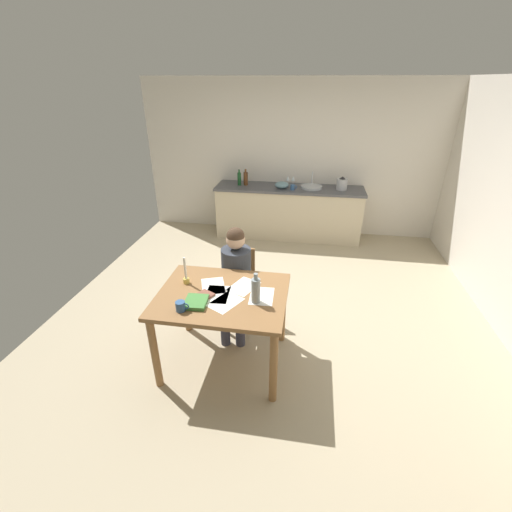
% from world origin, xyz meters
% --- Properties ---
extents(ground_plane, '(5.20, 5.20, 0.04)m').
position_xyz_m(ground_plane, '(0.00, 0.00, -0.02)').
color(ground_plane, tan).
extents(wall_back, '(5.20, 0.12, 2.60)m').
position_xyz_m(wall_back, '(0.00, 2.60, 1.30)').
color(wall_back, silver).
rests_on(wall_back, ground).
extents(kitchen_counter, '(2.52, 0.64, 0.90)m').
position_xyz_m(kitchen_counter, '(0.00, 2.24, 0.45)').
color(kitchen_counter, beige).
rests_on(kitchen_counter, ground).
extents(dining_table, '(1.18, 0.93, 0.80)m').
position_xyz_m(dining_table, '(-0.36, -1.00, 0.68)').
color(dining_table, olive).
rests_on(dining_table, ground).
extents(chair_at_table, '(0.43, 0.43, 0.87)m').
position_xyz_m(chair_at_table, '(-0.37, -0.30, 0.48)').
color(chair_at_table, olive).
rests_on(chair_at_table, ground).
extents(person_seated, '(0.34, 0.61, 1.19)m').
position_xyz_m(person_seated, '(-0.36, -0.45, 0.68)').
color(person_seated, '#333842').
rests_on(person_seated, ground).
extents(coffee_mug, '(0.12, 0.08, 0.09)m').
position_xyz_m(coffee_mug, '(-0.64, -1.31, 0.84)').
color(coffee_mug, '#33598C').
rests_on(coffee_mug, dining_table).
extents(candlestick, '(0.06, 0.06, 0.28)m').
position_xyz_m(candlestick, '(-0.75, -0.88, 0.88)').
color(candlestick, gold).
rests_on(candlestick, dining_table).
extents(book_magazine, '(0.20, 0.23, 0.03)m').
position_xyz_m(book_magazine, '(-0.55, -1.19, 0.82)').
color(book_magazine, '#43813A').
rests_on(book_magazine, dining_table).
extents(book_cookery, '(0.21, 0.23, 0.02)m').
position_xyz_m(book_cookery, '(-0.52, -1.09, 0.81)').
color(book_cookery, brown).
rests_on(book_cookery, dining_table).
extents(paper_letter, '(0.22, 0.30, 0.00)m').
position_xyz_m(paper_letter, '(-0.00, -0.98, 0.80)').
color(paper_letter, white).
rests_on(paper_letter, dining_table).
extents(paper_bill, '(0.23, 0.31, 0.00)m').
position_xyz_m(paper_bill, '(-0.40, -1.02, 0.80)').
color(paper_bill, white).
rests_on(paper_bill, dining_table).
extents(paper_envelope, '(0.30, 0.35, 0.00)m').
position_xyz_m(paper_envelope, '(-0.48, -0.89, 0.80)').
color(paper_envelope, white).
rests_on(paper_envelope, dining_table).
extents(paper_receipt, '(0.33, 0.36, 0.00)m').
position_xyz_m(paper_receipt, '(-0.30, -1.13, 0.80)').
color(paper_receipt, white).
rests_on(paper_receipt, dining_table).
extents(paper_notice, '(0.31, 0.36, 0.00)m').
position_xyz_m(paper_notice, '(-0.19, -0.85, 0.80)').
color(paper_notice, white).
rests_on(paper_notice, dining_table).
extents(wine_bottle_on_table, '(0.08, 0.08, 0.29)m').
position_xyz_m(wine_bottle_on_table, '(-0.04, -1.08, 0.92)').
color(wine_bottle_on_table, '#8C999E').
rests_on(wine_bottle_on_table, dining_table).
extents(sink_unit, '(0.36, 0.36, 0.24)m').
position_xyz_m(sink_unit, '(0.37, 2.24, 0.92)').
color(sink_unit, '#B2B7BC').
rests_on(sink_unit, kitchen_counter).
extents(bottle_oil, '(0.06, 0.06, 0.27)m').
position_xyz_m(bottle_oil, '(-0.87, 2.23, 1.01)').
color(bottle_oil, '#194C23').
rests_on(bottle_oil, kitchen_counter).
extents(bottle_vinegar, '(0.07, 0.07, 0.28)m').
position_xyz_m(bottle_vinegar, '(-0.76, 2.26, 1.02)').
color(bottle_vinegar, '#593319').
rests_on(bottle_vinegar, kitchen_counter).
extents(mixing_bowl, '(0.24, 0.24, 0.11)m').
position_xyz_m(mixing_bowl, '(-0.12, 2.17, 0.95)').
color(mixing_bowl, '#668C99').
rests_on(mixing_bowl, kitchen_counter).
extents(stovetop_kettle, '(0.18, 0.18, 0.22)m').
position_xyz_m(stovetop_kettle, '(0.87, 2.24, 1.00)').
color(stovetop_kettle, '#B7BABF').
rests_on(stovetop_kettle, kitchen_counter).
extents(wine_glass_near_sink, '(0.07, 0.07, 0.15)m').
position_xyz_m(wine_glass_near_sink, '(0.05, 2.39, 1.01)').
color(wine_glass_near_sink, silver).
rests_on(wine_glass_near_sink, kitchen_counter).
extents(wine_glass_by_kettle, '(0.07, 0.07, 0.15)m').
position_xyz_m(wine_glass_by_kettle, '(-0.04, 2.39, 1.01)').
color(wine_glass_by_kettle, silver).
rests_on(wine_glass_by_kettle, kitchen_counter).
extents(teacup_on_counter, '(0.11, 0.07, 0.09)m').
position_xyz_m(teacup_on_counter, '(0.06, 2.09, 0.94)').
color(teacup_on_counter, '#33598C').
rests_on(teacup_on_counter, kitchen_counter).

